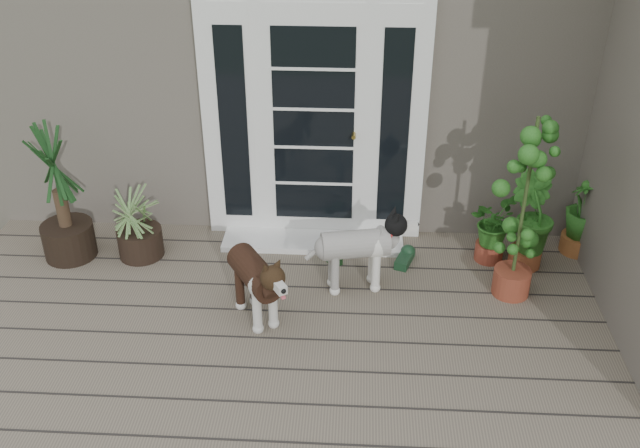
{
  "coord_description": "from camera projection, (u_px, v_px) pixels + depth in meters",
  "views": [
    {
      "loc": [
        0.17,
        -3.01,
        3.49
      ],
      "look_at": [
        -0.1,
        1.75,
        0.7
      ],
      "focal_mm": 39.96,
      "sensor_mm": 36.0,
      "label": 1
    }
  ],
  "objects": [
    {
      "name": "deck",
      "position": [
        323.0,
        412.0,
        4.68
      ],
      "size": [
        6.2,
        4.6,
        0.12
      ],
      "primitive_type": "cube",
      "color": "#6B5B4C",
      "rests_on": "ground"
    },
    {
      "name": "house_main",
      "position": [
        345.0,
        19.0,
        7.59
      ],
      "size": [
        7.4,
        4.0,
        3.1
      ],
      "primitive_type": "cube",
      "color": "#665E54",
      "rests_on": "ground"
    },
    {
      "name": "door_unit",
      "position": [
        314.0,
        122.0,
        6.01
      ],
      "size": [
        1.9,
        0.14,
        2.15
      ],
      "primitive_type": "cube",
      "color": "white",
      "rests_on": "deck"
    },
    {
      "name": "door_step",
      "position": [
        313.0,
        240.0,
        6.37
      ],
      "size": [
        1.6,
        0.4,
        0.05
      ],
      "primitive_type": "cube",
      "color": "white",
      "rests_on": "deck"
    },
    {
      "name": "brindle_dog",
      "position": [
        255.0,
        285.0,
        5.3
      ],
      "size": [
        0.64,
        0.77,
        0.6
      ],
      "primitive_type": null,
      "rotation": [
        0.0,
        0.0,
        3.7
      ],
      "color": "#382014",
      "rests_on": "deck"
    },
    {
      "name": "white_dog",
      "position": [
        355.0,
        256.0,
        5.64
      ],
      "size": [
        0.77,
        0.45,
        0.6
      ],
      "primitive_type": null,
      "rotation": [
        0.0,
        0.0,
        -1.37
      ],
      "color": "silver",
      "rests_on": "deck"
    },
    {
      "name": "spider_plant",
      "position": [
        137.0,
        221.0,
        6.04
      ],
      "size": [
        0.71,
        0.71,
        0.68
      ],
      "primitive_type": null,
      "rotation": [
        0.0,
        0.0,
        -0.12
      ],
      "color": "#91A364",
      "rests_on": "deck"
    },
    {
      "name": "yucca",
      "position": [
        59.0,
        194.0,
        5.9
      ],
      "size": [
        1.1,
        1.1,
        1.21
      ],
      "primitive_type": null,
      "rotation": [
        0.0,
        0.0,
        -0.41
      ],
      "color": "black",
      "rests_on": "deck"
    },
    {
      "name": "herb_a",
      "position": [
        491.0,
        234.0,
        6.02
      ],
      "size": [
        0.54,
        0.54,
        0.52
      ],
      "primitive_type": "imported",
      "rotation": [
        0.0,
        0.0,
        1.13
      ],
      "color": "#1D601B",
      "rests_on": "deck"
    },
    {
      "name": "herb_b",
      "position": [
        529.0,
        234.0,
        5.92
      ],
      "size": [
        0.59,
        0.59,
        0.62
      ],
      "primitive_type": "imported",
      "rotation": [
        0.0,
        0.0,
        2.37
      ],
      "color": "#204E16",
      "rests_on": "deck"
    },
    {
      "name": "herb_c",
      "position": [
        582.0,
        222.0,
        6.11
      ],
      "size": [
        0.52,
        0.52,
        0.6
      ],
      "primitive_type": "imported",
      "rotation": [
        0.0,
        0.0,
        4.2
      ],
      "color": "#265919",
      "rests_on": "deck"
    },
    {
      "name": "sapling",
      "position": [
        524.0,
        208.0,
        5.33
      ],
      "size": [
        0.52,
        0.52,
        1.57
      ],
      "primitive_type": null,
      "rotation": [
        0.0,
        0.0,
        0.13
      ],
      "color": "#2A611B",
      "rests_on": "deck"
    },
    {
      "name": "clog_left",
      "position": [
        331.0,
        256.0,
        6.11
      ],
      "size": [
        0.26,
        0.3,
        0.08
      ],
      "primitive_type": null,
      "rotation": [
        0.0,
        0.0,
        0.59
      ],
      "color": "black",
      "rests_on": "deck"
    },
    {
      "name": "clog_right",
      "position": [
        405.0,
        258.0,
        6.08
      ],
      "size": [
        0.25,
        0.35,
        0.1
      ],
      "primitive_type": null,
      "rotation": [
        0.0,
        0.0,
        -0.33
      ],
      "color": "#16371F",
      "rests_on": "deck"
    }
  ]
}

